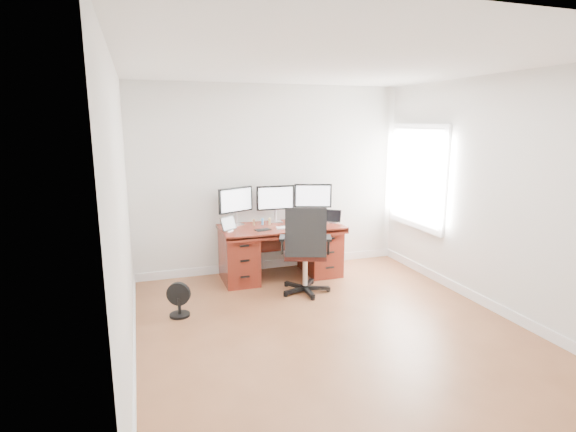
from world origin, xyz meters
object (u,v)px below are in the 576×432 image
object	(u,v)px
desk	(281,249)
keyboard	(287,227)
office_chair	(305,265)
floor_fan	(179,300)
monitor_center	(275,199)

from	to	relation	value
desk	keyboard	distance (m)	0.40
desk	office_chair	xyz separation A→B (m)	(0.10, -0.72, -0.02)
floor_fan	keyboard	distance (m)	1.80
office_chair	floor_fan	xyz separation A→B (m)	(-1.60, -0.20, -0.19)
desk	monitor_center	distance (m)	0.72
desk	office_chair	size ratio (longest dim) A/B	1.47
office_chair	monitor_center	distance (m)	1.19
office_chair	keyboard	world-z (taller)	office_chair
office_chair	floor_fan	world-z (taller)	office_chair
desk	keyboard	xyz separation A→B (m)	(0.04, -0.18, 0.36)
floor_fan	monitor_center	distance (m)	2.10
floor_fan	keyboard	world-z (taller)	keyboard
monitor_center	keyboard	size ratio (longest dim) A/B	1.95
keyboard	floor_fan	bearing A→B (deg)	-149.71
floor_fan	monitor_center	world-z (taller)	monitor_center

